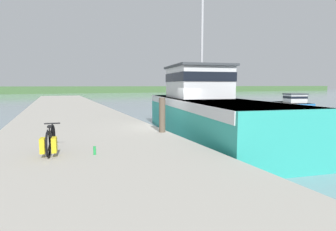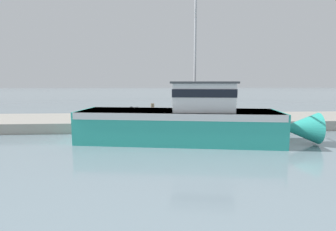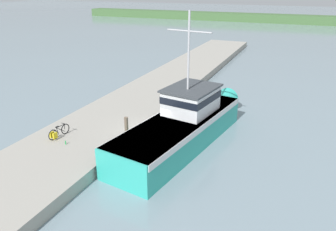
# 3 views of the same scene
# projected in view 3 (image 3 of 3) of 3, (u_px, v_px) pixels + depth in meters

# --- Properties ---
(ground_plane) EXTENTS (320.00, 320.00, 0.00)m
(ground_plane) POSITION_uv_depth(u_px,v_px,m) (152.00, 143.00, 22.48)
(ground_plane) COLOR gray
(dock_pier) EXTENTS (6.38, 80.00, 0.75)m
(dock_pier) POSITION_uv_depth(u_px,v_px,m) (101.00, 128.00, 23.86)
(dock_pier) COLOR #A39E93
(dock_pier) RESTS_ON ground_plane
(fishing_boat_main) EXTENTS (5.37, 14.54, 8.68)m
(fishing_boat_main) POSITION_uv_depth(u_px,v_px,m) (185.00, 123.00, 22.12)
(fishing_boat_main) COLOR teal
(fishing_boat_main) RESTS_ON ground_plane
(bicycle_touring) EXTENTS (0.54, 1.79, 0.78)m
(bicycle_touring) POSITION_uv_depth(u_px,v_px,m) (57.00, 133.00, 21.37)
(bicycle_touring) COLOR black
(bicycle_touring) RESTS_ON dock_pier
(mooring_post) EXTENTS (0.25, 0.25, 1.39)m
(mooring_post) POSITION_uv_depth(u_px,v_px,m) (126.00, 127.00, 21.37)
(mooring_post) COLOR brown
(mooring_post) RESTS_ON dock_pier
(water_bottle_by_bike) EXTENTS (0.07, 0.07, 0.23)m
(water_bottle_by_bike) POSITION_uv_depth(u_px,v_px,m) (66.00, 143.00, 20.57)
(water_bottle_by_bike) COLOR green
(water_bottle_by_bike) RESTS_ON dock_pier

